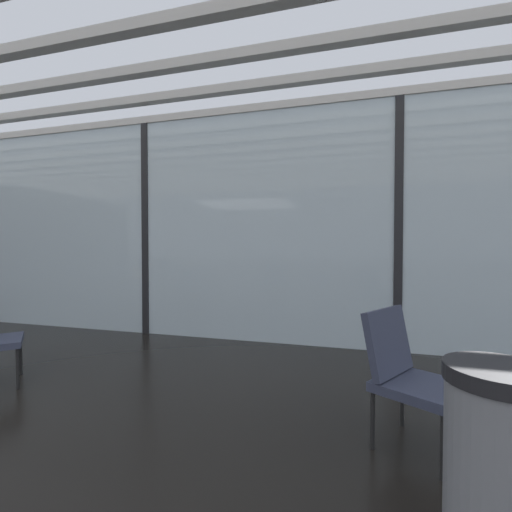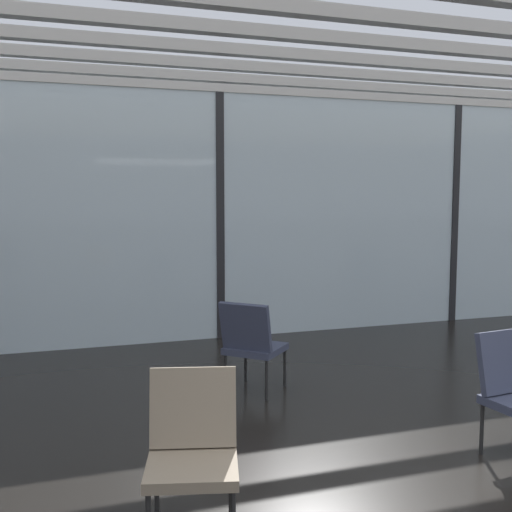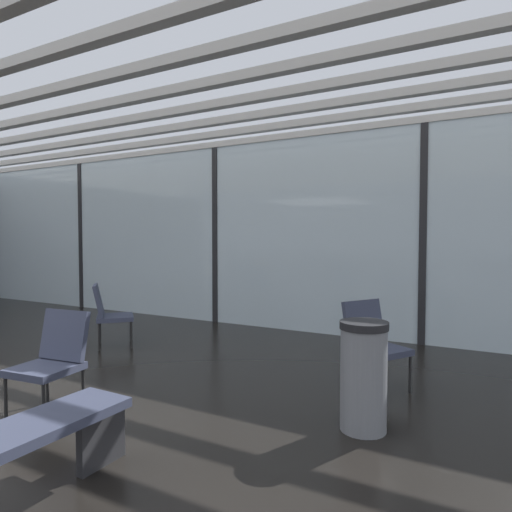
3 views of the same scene
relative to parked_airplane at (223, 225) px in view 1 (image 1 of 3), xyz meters
name	(u,v)px [view 1 (image 1 of 3)]	position (x,y,z in m)	size (l,w,h in m)	color
glass_curtain_wall	(147,229)	(1.15, -6.04, -0.44)	(14.00, 0.08, 3.10)	silver
window_mullion_1	(147,229)	(1.15, -6.04, -0.44)	(0.10, 0.12, 3.10)	black
window_mullion_2	(398,225)	(4.65, -6.04, -0.44)	(0.10, 0.12, 3.10)	black
parked_airplane	(223,225)	(0.00, 0.00, 0.00)	(12.06, 3.97, 3.97)	silver
lounge_chair_5	(406,369)	(4.48, -8.21, -1.49)	(0.70, 0.68, 0.87)	#33384C
trash_bin	(499,483)	(4.67, -9.22, -1.55)	(0.38, 0.38, 0.86)	slate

